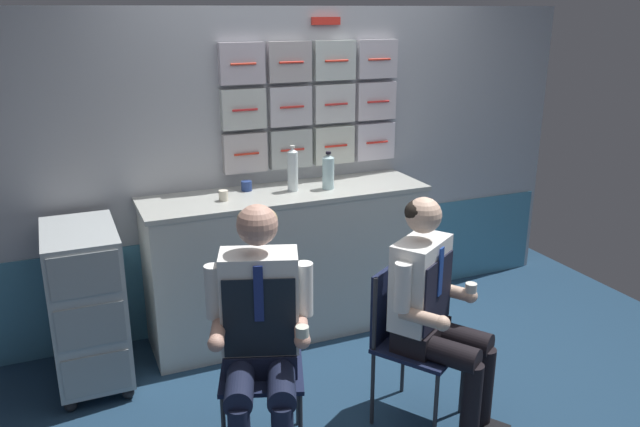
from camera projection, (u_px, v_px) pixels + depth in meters
name	position (u px, v px, depth m)	size (l,w,h in m)	color
ground	(393.00, 410.00, 3.58)	(4.80, 4.80, 0.04)	navy
galley_bulkhead	(302.00, 167.00, 4.44)	(4.20, 0.14, 2.15)	#A6AAB3
galley_counter	(287.00, 262.00, 4.29)	(1.89, 0.53, 1.00)	beige
service_trolley	(87.00, 302.00, 3.67)	(0.40, 0.65, 0.96)	black
folding_chair_left	(262.00, 346.00, 3.17)	(0.51, 0.51, 0.85)	#2D2D33
crew_member_left	(260.00, 328.00, 2.96)	(0.54, 0.69, 1.29)	black
folding_chair_right	(404.00, 326.00, 3.37)	(0.55, 0.55, 0.85)	#2D2D33
crew_member_right	(435.00, 306.00, 3.23)	(0.60, 0.66, 1.25)	black
sparkling_bottle_green	(293.00, 169.00, 4.11)	(0.07, 0.07, 0.30)	silver
water_bottle_short	(328.00, 171.00, 4.17)	(0.08, 0.08, 0.25)	silver
paper_cup_blue	(223.00, 195.00, 3.93)	(0.06, 0.06, 0.07)	beige
espresso_cup_small	(247.00, 186.00, 4.15)	(0.07, 0.07, 0.06)	navy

